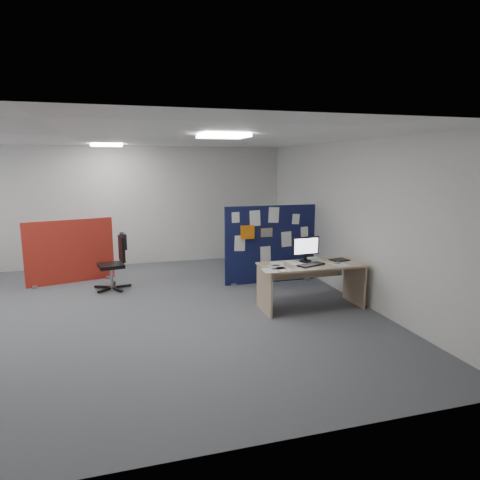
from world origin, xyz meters
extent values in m
plane|color=#515358|center=(0.00, 0.00, 0.00)|extent=(9.00, 9.00, 0.00)
cube|color=white|center=(0.00, 0.00, 2.70)|extent=(9.00, 7.00, 0.02)
cube|color=silver|center=(0.00, 3.50, 1.35)|extent=(9.00, 0.02, 2.70)
cube|color=silver|center=(0.00, -3.50, 1.35)|extent=(9.00, 0.02, 2.70)
cube|color=silver|center=(4.50, 0.00, 1.35)|extent=(0.02, 7.00, 2.70)
cube|color=white|center=(2.00, -1.00, 2.67)|extent=(0.60, 0.60, 0.04)
cube|color=white|center=(0.50, 2.50, 2.67)|extent=(0.60, 0.60, 0.04)
cube|color=#0E1035|center=(3.48, 1.17, 0.76)|extent=(1.84, 0.06, 1.52)
cube|color=#9E9EA3|center=(2.71, 1.17, 0.02)|extent=(0.08, 0.30, 0.04)
cube|color=#9E9EA3|center=(4.25, 1.17, 0.02)|extent=(0.08, 0.30, 0.04)
cube|color=white|center=(2.76, 1.13, 1.32)|extent=(0.15, 0.01, 0.20)
cube|color=white|center=(3.14, 1.13, 1.29)|extent=(0.21, 0.01, 0.30)
cube|color=white|center=(3.53, 1.13, 1.34)|extent=(0.21, 0.01, 0.30)
cube|color=white|center=(3.99, 1.13, 1.24)|extent=(0.15, 0.01, 0.20)
cube|color=white|center=(2.84, 1.13, 0.82)|extent=(0.21, 0.01, 0.30)
cube|color=white|center=(3.80, 1.13, 0.85)|extent=(0.21, 0.01, 0.30)
cube|color=white|center=(4.18, 1.13, 0.98)|extent=(0.15, 0.01, 0.20)
cube|color=white|center=(3.37, 1.13, 0.58)|extent=(0.21, 0.01, 0.30)
cube|color=gold|center=(3.38, 1.13, 1.00)|extent=(0.24, 0.01, 0.18)
cube|color=orange|center=(2.98, 1.09, 1.03)|extent=(0.25, 0.10, 0.25)
cube|color=tan|center=(3.58, -0.45, 0.71)|extent=(1.65, 0.73, 0.03)
cube|color=tan|center=(2.79, -0.45, 0.35)|extent=(0.03, 0.67, 0.70)
cube|color=tan|center=(4.37, -0.45, 0.35)|extent=(0.03, 0.67, 0.70)
cube|color=tan|center=(3.58, -0.12, 0.55)|extent=(1.48, 0.02, 0.30)
cylinder|color=black|center=(3.56, -0.28, 0.74)|extent=(0.19, 0.19, 0.02)
cube|color=black|center=(3.56, -0.28, 0.80)|extent=(0.04, 0.03, 0.10)
cube|color=black|center=(3.56, -0.28, 0.99)|extent=(0.47, 0.07, 0.29)
cube|color=silver|center=(3.56, -0.30, 0.99)|extent=(0.43, 0.03, 0.25)
cube|color=black|center=(3.53, -0.55, 0.74)|extent=(0.48, 0.32, 0.02)
cube|color=#9E9EA3|center=(3.96, -0.58, 0.74)|extent=(0.11, 0.08, 0.03)
cube|color=black|center=(4.14, -0.35, 0.74)|extent=(0.32, 0.27, 0.01)
cube|color=maroon|center=(-0.29, 2.23, 0.62)|extent=(1.62, 0.47, 1.24)
cube|color=#9E9EA3|center=(-0.97, 2.23, 0.02)|extent=(0.08, 0.30, 0.04)
cube|color=#9E9EA3|center=(0.39, 2.23, 0.02)|extent=(0.08, 0.30, 0.04)
cube|color=black|center=(0.68, 1.55, 0.04)|extent=(0.29, 0.10, 0.04)
cube|color=black|center=(0.50, 1.71, 0.04)|extent=(0.08, 0.29, 0.04)
cube|color=black|center=(0.29, 1.60, 0.04)|extent=(0.28, 0.16, 0.04)
cube|color=black|center=(0.33, 1.36, 0.04)|extent=(0.23, 0.24, 0.04)
cube|color=black|center=(0.57, 1.33, 0.04)|extent=(0.18, 0.27, 0.04)
cylinder|color=#9E9EA3|center=(0.47, 1.51, 0.24)|extent=(0.06, 0.06, 0.40)
cube|color=black|center=(0.47, 1.51, 0.45)|extent=(0.51, 0.51, 0.07)
cube|color=black|center=(0.68, 1.55, 0.75)|extent=(0.12, 0.40, 0.47)
cube|color=black|center=(0.71, 1.55, 0.90)|extent=(0.12, 0.36, 0.28)
cube|color=white|center=(2.96, -0.51, 0.73)|extent=(0.23, 0.32, 0.00)
cube|color=white|center=(3.05, -0.30, 0.73)|extent=(0.29, 0.35, 0.00)
cube|color=white|center=(3.99, -0.62, 0.73)|extent=(0.26, 0.33, 0.00)
cube|color=white|center=(2.79, -0.68, 0.73)|extent=(0.23, 0.32, 0.00)
cube|color=white|center=(3.79, -0.14, 0.73)|extent=(0.25, 0.32, 0.00)
cube|color=white|center=(3.33, -0.28, 0.73)|extent=(0.26, 0.33, 0.00)
cube|color=white|center=(3.02, -0.66, 0.73)|extent=(0.25, 0.33, 0.00)
camera|label=1|loc=(0.62, -6.54, 2.32)|focal=32.00mm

